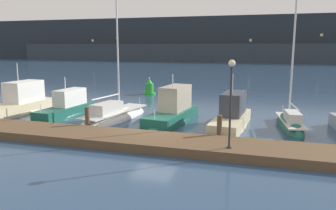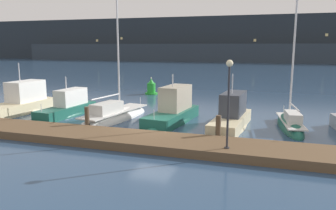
% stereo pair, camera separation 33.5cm
% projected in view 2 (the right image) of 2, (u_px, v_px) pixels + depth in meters
% --- Properties ---
extents(ground_plane, '(400.00, 400.00, 0.00)m').
position_uv_depth(ground_plane, '(153.00, 133.00, 19.72)').
color(ground_plane, navy).
extents(dock, '(33.26, 2.80, 0.45)m').
position_uv_depth(dock, '(138.00, 140.00, 17.45)').
color(dock, brown).
rests_on(dock, ground).
extents(mooring_pile_1, '(0.28, 0.28, 1.52)m').
position_uv_depth(mooring_pile_1, '(87.00, 119.00, 20.10)').
color(mooring_pile_1, '#4C3D2D').
rests_on(mooring_pile_1, ground).
extents(mooring_pile_2, '(0.28, 0.28, 1.50)m').
position_uv_depth(mooring_pile_2, '(218.00, 129.00, 17.71)').
color(mooring_pile_2, '#4C3D2D').
rests_on(mooring_pile_2, ground).
extents(motorboat_berth_1, '(2.67, 6.70, 4.50)m').
position_uv_depth(motorboat_berth_1, '(22.00, 107.00, 25.87)').
color(motorboat_berth_1, beige).
rests_on(motorboat_berth_1, ground).
extents(motorboat_berth_2, '(2.20, 6.11, 3.42)m').
position_uv_depth(motorboat_berth_2, '(67.00, 111.00, 24.68)').
color(motorboat_berth_2, '#195647').
rests_on(motorboat_berth_2, ground).
extents(sailboat_berth_3, '(3.12, 7.68, 11.34)m').
position_uv_depth(sailboat_berth_3, '(114.00, 118.00, 23.22)').
color(sailboat_berth_3, white).
rests_on(sailboat_berth_3, ground).
extents(motorboat_berth_4, '(2.76, 6.70, 4.00)m').
position_uv_depth(motorboat_berth_4, '(173.00, 116.00, 22.52)').
color(motorboat_berth_4, '#195647').
rests_on(motorboat_berth_4, ground).
extents(motorboat_berth_5, '(2.39, 6.65, 3.94)m').
position_uv_depth(motorboat_berth_5, '(231.00, 121.00, 20.96)').
color(motorboat_berth_5, beige).
rests_on(motorboat_berth_5, ground).
extents(sailboat_berth_6, '(2.04, 6.07, 9.68)m').
position_uv_depth(sailboat_berth_6, '(290.00, 126.00, 20.90)').
color(sailboat_berth_6, '#195647').
rests_on(sailboat_berth_6, ground).
extents(channel_buoy, '(1.35, 1.35, 1.82)m').
position_uv_depth(channel_buoy, '(151.00, 88.00, 35.41)').
color(channel_buoy, green).
rests_on(channel_buoy, ground).
extents(dock_lamppost, '(0.32, 0.32, 4.13)m').
position_uv_depth(dock_lamppost, '(229.00, 90.00, 14.88)').
color(dock_lamppost, '#2D2D33').
rests_on(dock_lamppost, dock).
extents(hillside_backdrop, '(240.00, 23.00, 14.63)m').
position_uv_depth(hillside_backdrop, '(250.00, 41.00, 109.95)').
color(hillside_backdrop, '#232B33').
rests_on(hillside_backdrop, ground).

